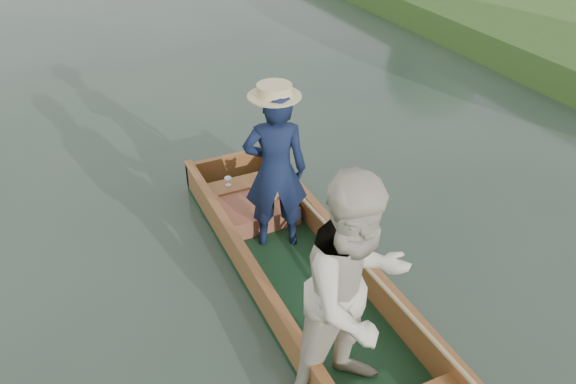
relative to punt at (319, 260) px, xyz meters
name	(u,v)px	position (x,y,z in m)	size (l,w,h in m)	color
ground	(313,302)	(0.11, 0.27, -0.79)	(120.00, 120.00, 0.00)	#283D30
punt	(319,260)	(0.00, 0.00, 0.00)	(1.35, 5.00, 2.13)	#13331A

